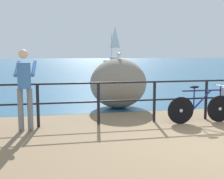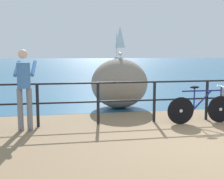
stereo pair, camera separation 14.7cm
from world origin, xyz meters
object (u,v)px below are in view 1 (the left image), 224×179
at_px(breakwater_boulder_main, 118,83).
at_px(seagull, 119,54).
at_px(sailboat, 113,59).
at_px(person_at_railing, 25,86).
at_px(bicycle, 206,104).

height_order(breakwater_boulder_main, seagull, seagull).
height_order(breakwater_boulder_main, sailboat, sailboat).
distance_m(person_at_railing, seagull, 3.53).
relative_size(bicycle, person_at_railing, 0.96).
distance_m(seagull, sailboat, 38.65).
bearing_deg(seagull, sailboat, -10.14).
xyz_separation_m(breakwater_boulder_main, sailboat, (7.51, 37.96, -0.06)).
relative_size(bicycle, sailboat, 0.28).
bearing_deg(sailboat, bicycle, 135.91).
relative_size(breakwater_boulder_main, seagull, 5.23).
bearing_deg(bicycle, person_at_railing, 178.57).
bearing_deg(seagull, person_at_railing, 132.37).
bearing_deg(breakwater_boulder_main, seagull, 62.25).
xyz_separation_m(bicycle, person_at_railing, (-4.27, 0.07, 0.53)).
xyz_separation_m(seagull, sailboat, (7.48, 37.91, -0.96)).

